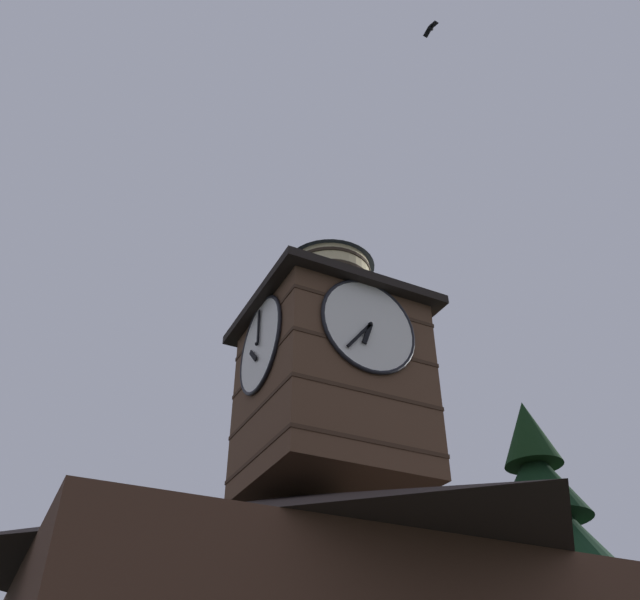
{
  "coord_description": "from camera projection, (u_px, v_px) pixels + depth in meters",
  "views": [
    {
      "loc": [
        6.97,
        12.83,
        1.61
      ],
      "look_at": [
        0.43,
        -0.24,
        11.82
      ],
      "focal_mm": 36.11,
      "sensor_mm": 36.0,
      "label": 1
    }
  ],
  "objects": [
    {
      "name": "clock_tower",
      "position": [
        330.0,
        373.0,
        17.06
      ],
      "size": [
        4.7,
        4.7,
        7.88
      ],
      "color": "brown",
      "rests_on": "building_main"
    },
    {
      "name": "pine_tree_behind",
      "position": [
        304.0,
        546.0,
        19.56
      ],
      "size": [
        5.54,
        5.54,
        15.5
      ],
      "color": "#473323",
      "rests_on": "ground_plane"
    },
    {
      "name": "flying_bird_low",
      "position": [
        330.0,
        263.0,
        24.95
      ],
      "size": [
        0.25,
        0.66,
        0.14
      ],
      "color": "black"
    },
    {
      "name": "flying_bird_high",
      "position": [
        431.0,
        28.0,
        18.15
      ],
      "size": [
        0.2,
        0.55,
        0.13
      ],
      "color": "black"
    },
    {
      "name": "pine_tree_aside",
      "position": [
        558.0,
        588.0,
        20.4
      ],
      "size": [
        6.71,
        6.71,
        12.27
      ],
      "color": "#473323",
      "rests_on": "ground_plane"
    }
  ]
}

